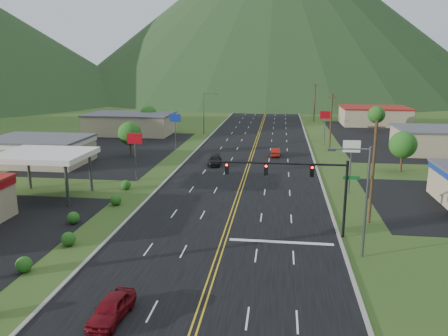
# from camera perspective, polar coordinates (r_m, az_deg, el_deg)

# --- Properties ---
(ground) EXTENTS (500.00, 500.00, 0.00)m
(ground) POSITION_cam_1_polar(r_m,az_deg,el_deg) (28.53, -3.27, -18.64)
(ground) COLOR #234217
(ground) RESTS_ON ground
(road) EXTENTS (20.00, 460.00, 0.04)m
(road) POSITION_cam_1_polar(r_m,az_deg,el_deg) (28.53, -3.27, -18.64)
(road) COLOR black
(road) RESTS_ON ground
(curb_west) EXTENTS (0.30, 460.00, 0.14)m
(curb_west) POSITION_cam_1_polar(r_m,az_deg,el_deg) (31.80, -22.33, -16.09)
(curb_west) COLOR gray
(curb_west) RESTS_ON ground
(curb_east) EXTENTS (0.30, 460.00, 0.14)m
(curb_east) POSITION_cam_1_polar(r_m,az_deg,el_deg) (28.69, 18.33, -19.18)
(curb_east) COLOR gray
(curb_east) RESTS_ON ground
(traffic_signal) EXTENTS (13.10, 0.43, 7.00)m
(traffic_signal) POSITION_cam_1_polar(r_m,az_deg,el_deg) (39.01, 9.88, -1.29)
(traffic_signal) COLOR black
(traffic_signal) RESTS_ON ground
(streetlight_east) EXTENTS (3.28, 0.25, 9.00)m
(streetlight_east) POSITION_cam_1_polar(r_m,az_deg,el_deg) (35.76, 17.66, -3.36)
(streetlight_east) COLOR #59595E
(streetlight_east) RESTS_ON ground
(streetlight_west) EXTENTS (3.28, 0.25, 9.00)m
(streetlight_west) POSITION_cam_1_polar(r_m,az_deg,el_deg) (95.63, -2.48, 7.54)
(streetlight_west) COLOR #59595E
(streetlight_west) RESTS_ON ground
(gas_canopy) EXTENTS (10.00, 8.00, 5.30)m
(gas_canopy) POSITION_cam_1_polar(r_m,az_deg,el_deg) (53.89, -22.39, 1.48)
(gas_canopy) COLOR white
(gas_canopy) RESTS_ON ground
(building_west_mid) EXTENTS (14.40, 10.40, 4.10)m
(building_west_mid) POSITION_cam_1_polar(r_m,az_deg,el_deg) (72.91, -22.93, 2.27)
(building_west_mid) COLOR tan
(building_west_mid) RESTS_ON ground
(building_west_far) EXTENTS (18.40, 11.40, 4.50)m
(building_west_far) POSITION_cam_1_polar(r_m,az_deg,el_deg) (98.19, -12.14, 5.69)
(building_west_far) COLOR tan
(building_west_far) RESTS_ON ground
(building_east_mid) EXTENTS (14.40, 11.40, 4.30)m
(building_east_mid) POSITION_cam_1_polar(r_m,az_deg,el_deg) (84.33, 26.28, 3.26)
(building_east_mid) COLOR tan
(building_east_mid) RESTS_ON ground
(building_east_far) EXTENTS (16.40, 12.40, 4.50)m
(building_east_far) POSITION_cam_1_polar(r_m,az_deg,el_deg) (116.79, 19.02, 6.47)
(building_east_far) COLOR tan
(building_east_far) RESTS_ON ground
(pole_sign_west_a) EXTENTS (2.00, 0.18, 6.40)m
(pole_sign_west_a) POSITION_cam_1_polar(r_m,az_deg,el_deg) (57.74, -11.57, 3.17)
(pole_sign_west_a) COLOR #59595E
(pole_sign_west_a) RESTS_ON ground
(pole_sign_west_b) EXTENTS (2.00, 0.18, 6.40)m
(pole_sign_west_b) POSITION_cam_1_polar(r_m,az_deg,el_deg) (78.62, -6.41, 6.06)
(pole_sign_west_b) COLOR #59595E
(pole_sign_west_b) RESTS_ON ground
(pole_sign_east_a) EXTENTS (2.00, 0.18, 6.40)m
(pole_sign_east_a) POSITION_cam_1_polar(r_m,az_deg,el_deg) (53.34, 16.29, 2.05)
(pole_sign_east_a) COLOR #59595E
(pole_sign_east_a) RESTS_ON ground
(pole_sign_east_b) EXTENTS (2.00, 0.18, 6.40)m
(pole_sign_east_b) POSITION_cam_1_polar(r_m,az_deg,el_deg) (84.73, 13.10, 6.33)
(pole_sign_east_b) COLOR #59595E
(pole_sign_east_b) RESTS_ON ground
(tree_west_a) EXTENTS (3.84, 3.84, 5.82)m
(tree_west_a) POSITION_cam_1_polar(r_m,az_deg,el_deg) (73.85, -12.21, 4.45)
(tree_west_a) COLOR #382314
(tree_west_a) RESTS_ON ground
(tree_west_b) EXTENTS (3.84, 3.84, 5.82)m
(tree_west_b) POSITION_cam_1_polar(r_m,az_deg,el_deg) (100.82, -9.81, 6.92)
(tree_west_b) COLOR #382314
(tree_west_b) RESTS_ON ground
(tree_east_a) EXTENTS (3.84, 3.84, 5.82)m
(tree_east_a) POSITION_cam_1_polar(r_m,az_deg,el_deg) (66.98, 22.34, 2.82)
(tree_east_a) COLOR #382314
(tree_east_a) RESTS_ON ground
(tree_east_b) EXTENTS (3.84, 3.84, 5.82)m
(tree_east_b) POSITION_cam_1_polar(r_m,az_deg,el_deg) (104.53, 19.28, 6.60)
(tree_east_b) COLOR #382314
(tree_east_b) RESTS_ON ground
(utility_pole_a) EXTENTS (1.60, 0.28, 10.00)m
(utility_pole_a) POSITION_cam_1_polar(r_m,az_deg,el_deg) (43.80, 18.87, -0.47)
(utility_pole_a) COLOR #382314
(utility_pole_a) RESTS_ON ground
(utility_pole_b) EXTENTS (1.60, 0.28, 10.00)m
(utility_pole_b) POSITION_cam_1_polar(r_m,az_deg,el_deg) (79.83, 13.79, 5.92)
(utility_pole_b) COLOR #382314
(utility_pole_b) RESTS_ON ground
(utility_pole_c) EXTENTS (1.60, 0.28, 10.00)m
(utility_pole_c) POSITION_cam_1_polar(r_m,az_deg,el_deg) (119.46, 11.76, 8.44)
(utility_pole_c) COLOR #382314
(utility_pole_c) RESTS_ON ground
(utility_pole_d) EXTENTS (1.60, 0.28, 10.00)m
(utility_pole_d) POSITION_cam_1_polar(r_m,az_deg,el_deg) (159.27, 10.73, 9.70)
(utility_pole_d) COLOR #382314
(utility_pole_d) RESTS_ON ground
(mountain_n) EXTENTS (220.00, 220.00, 85.00)m
(mountain_n) POSITION_cam_1_polar(r_m,az_deg,el_deg) (245.27, 6.67, 19.86)
(mountain_n) COLOR #1A3719
(mountain_n) RESTS_ON ground
(car_red_near) EXTENTS (2.08, 4.37, 1.44)m
(car_red_near) POSITION_cam_1_polar(r_m,az_deg,el_deg) (28.56, -14.46, -17.36)
(car_red_near) COLOR maroon
(car_red_near) RESTS_ON ground
(car_dark_mid) EXTENTS (2.09, 4.68, 1.33)m
(car_dark_mid) POSITION_cam_1_polar(r_m,az_deg,el_deg) (66.48, -1.22, 0.93)
(car_dark_mid) COLOR black
(car_dark_mid) RESTS_ON ground
(car_red_far) EXTENTS (1.51, 4.21, 1.38)m
(car_red_far) POSITION_cam_1_polar(r_m,az_deg,el_deg) (73.48, 6.73, 2.08)
(car_red_far) COLOR maroon
(car_red_far) RESTS_ON ground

